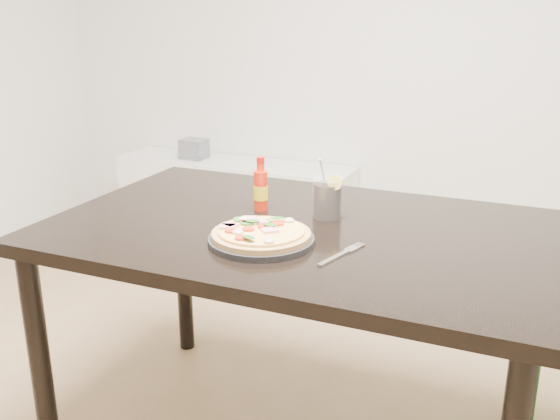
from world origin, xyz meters
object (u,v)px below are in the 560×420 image
at_px(fork, 343,253).
at_px(media_console, 235,203).
at_px(pizza, 260,233).
at_px(hot_sauce_bottle, 261,189).
at_px(dining_table, 296,252).
at_px(plate, 261,240).
at_px(cola_cup, 327,199).

bearing_deg(fork, media_console, 141.44).
height_order(pizza, hot_sauce_bottle, hot_sauce_bottle).
bearing_deg(fork, hot_sauce_bottle, 160.38).
relative_size(hot_sauce_bottle, fork, 0.90).
relative_size(dining_table, media_console, 1.00).
distance_m(dining_table, plate, 0.20).
bearing_deg(hot_sauce_bottle, pizza, -65.34).
relative_size(cola_cup, fork, 0.96).
relative_size(dining_table, pizza, 5.34).
height_order(dining_table, media_console, dining_table).
relative_size(plate, fork, 1.52).
bearing_deg(media_console, fork, -54.94).
distance_m(pizza, cola_cup, 0.29).
relative_size(dining_table, plate, 4.99).
bearing_deg(media_console, plate, -60.37).
distance_m(plate, cola_cup, 0.29).
bearing_deg(pizza, plate, -13.72).
relative_size(pizza, cola_cup, 1.47).
bearing_deg(plate, fork, 1.72).
bearing_deg(dining_table, hot_sauce_bottle, 150.68).
distance_m(plate, media_console, 2.03).
bearing_deg(dining_table, fork, -40.62).
xyz_separation_m(dining_table, pizza, (-0.03, -0.17, 0.11)).
distance_m(hot_sauce_bottle, fork, 0.43).
xyz_separation_m(dining_table, plate, (-0.03, -0.17, 0.09)).
bearing_deg(plate, cola_cup, 71.97).
bearing_deg(hot_sauce_bottle, fork, -36.00).
bearing_deg(plate, dining_table, 79.46).
height_order(hot_sauce_bottle, media_console, hot_sauce_bottle).
bearing_deg(dining_table, media_console, 123.12).
height_order(pizza, fork, pizza).
bearing_deg(fork, pizza, -162.12).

